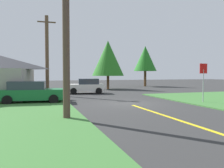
% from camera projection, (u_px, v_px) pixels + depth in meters
% --- Properties ---
extents(ground_plane, '(120.00, 120.00, 0.00)m').
position_uv_depth(ground_plane, '(127.00, 103.00, 16.85)').
color(ground_plane, '#303030').
extents(lane_stripe_center, '(0.20, 14.00, 0.01)m').
position_uv_depth(lane_stripe_center, '(202.00, 128.00, 9.26)').
color(lane_stripe_center, yellow).
rests_on(lane_stripe_center, ground).
extents(stop_sign, '(0.72, 0.14, 2.91)m').
position_uv_depth(stop_sign, '(203.00, 75.00, 17.02)').
color(stop_sign, '#9EA0A8').
rests_on(stop_sign, ground).
extents(parked_car_near_building, '(4.76, 2.55, 1.62)m').
position_uv_depth(parked_car_near_building, '(31.00, 92.00, 17.15)').
color(parked_car_near_building, '#196B33').
rests_on(parked_car_near_building, ground).
extents(car_approaching_junction, '(4.14, 2.56, 1.62)m').
position_uv_depth(car_approaching_junction, '(86.00, 86.00, 25.39)').
color(car_approaching_junction, white).
rests_on(car_approaching_junction, ground).
extents(utility_pole_near, '(1.79, 0.42, 7.57)m').
position_uv_depth(utility_pole_near, '(66.00, 37.00, 10.84)').
color(utility_pole_near, '#503A31').
rests_on(utility_pole_near, ground).
extents(utility_pole_mid, '(1.80, 0.36, 7.98)m').
position_uv_depth(utility_pole_mid, '(47.00, 55.00, 23.34)').
color(utility_pole_mid, brown).
rests_on(utility_pole_mid, ground).
extents(oak_tree_left, '(3.86, 3.86, 6.87)m').
position_uv_depth(oak_tree_left, '(145.00, 59.00, 39.41)').
color(oak_tree_left, brown).
rests_on(oak_tree_left, ground).
extents(pine_tree_center, '(4.49, 4.49, 6.81)m').
position_uv_depth(pine_tree_center, '(108.00, 58.00, 32.56)').
color(pine_tree_center, brown).
rests_on(pine_tree_center, ground).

